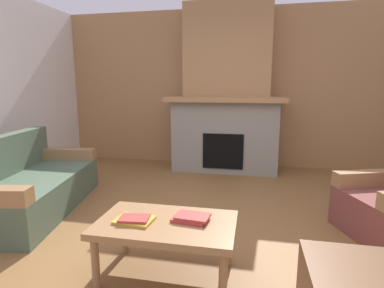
# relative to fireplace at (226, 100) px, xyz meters

# --- Properties ---
(ground) EXTENTS (9.00, 9.00, 0.00)m
(ground) POSITION_rel_fireplace_xyz_m (0.00, -2.62, -1.16)
(ground) COLOR brown
(wall_back_wood_panel) EXTENTS (6.00, 0.12, 2.70)m
(wall_back_wood_panel) POSITION_rel_fireplace_xyz_m (0.00, 0.38, 0.19)
(wall_back_wood_panel) COLOR #A87A4C
(wall_back_wood_panel) RESTS_ON ground
(fireplace) EXTENTS (1.90, 0.82, 2.70)m
(fireplace) POSITION_rel_fireplace_xyz_m (0.00, 0.00, 0.00)
(fireplace) COLOR gray
(fireplace) RESTS_ON ground
(couch) EXTENTS (1.15, 1.92, 0.85)m
(couch) POSITION_rel_fireplace_xyz_m (-1.99, -2.26, -0.88)
(couch) COLOR #4C604C
(couch) RESTS_ON ground
(coffee_table) EXTENTS (1.00, 0.60, 0.43)m
(coffee_table) POSITION_rel_fireplace_xyz_m (-0.14, -3.13, -0.79)
(coffee_table) COLOR #997047
(coffee_table) RESTS_ON ground
(book_stack_near_edge) EXTENTS (0.28, 0.21, 0.04)m
(book_stack_near_edge) POSITION_rel_fireplace_xyz_m (-0.36, -3.18, -0.72)
(book_stack_near_edge) COLOR gold
(book_stack_near_edge) RESTS_ON coffee_table
(book_stack_center) EXTENTS (0.28, 0.20, 0.04)m
(book_stack_center) POSITION_rel_fireplace_xyz_m (0.04, -3.08, -0.71)
(book_stack_center) COLOR #B23833
(book_stack_center) RESTS_ON coffee_table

